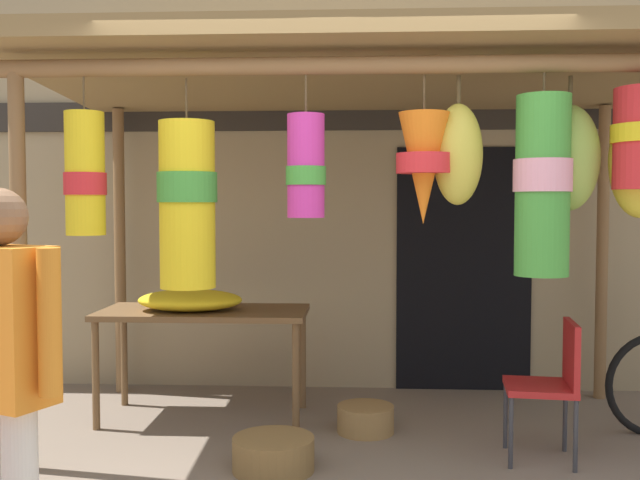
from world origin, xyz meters
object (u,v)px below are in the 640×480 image
at_px(wicker_basket_spare, 273,454).
at_px(folding_chair, 553,377).
at_px(display_table, 204,321).
at_px(vendor_in_orange, 1,363).
at_px(wicker_basket_by_table, 365,419).
at_px(flower_heap_on_table, 192,300).

bearing_deg(wicker_basket_spare, folding_chair, 8.67).
distance_m(display_table, vendor_in_orange, 2.48).
distance_m(wicker_basket_spare, vendor_in_orange, 1.89).
bearing_deg(display_table, vendor_in_orange, -95.62).
relative_size(wicker_basket_by_table, vendor_in_orange, 0.24).
distance_m(display_table, flower_heap_on_table, 0.18).
height_order(folding_chair, vendor_in_orange, vendor_in_orange).
bearing_deg(vendor_in_orange, wicker_basket_by_table, 57.59).
relative_size(flower_heap_on_table, folding_chair, 0.88).
bearing_deg(flower_heap_on_table, folding_chair, -16.40).
height_order(flower_heap_on_table, wicker_basket_spare, flower_heap_on_table).
xyz_separation_m(display_table, folding_chair, (2.26, -0.74, -0.20)).
bearing_deg(display_table, folding_chair, -18.18).
height_order(flower_heap_on_table, folding_chair, flower_heap_on_table).
xyz_separation_m(wicker_basket_spare, vendor_in_orange, (-0.85, -1.47, 0.84)).
bearing_deg(vendor_in_orange, flower_heap_on_table, 85.99).
bearing_deg(display_table, flower_heap_on_table, -143.04).
distance_m(flower_heap_on_table, folding_chair, 2.46).
xyz_separation_m(flower_heap_on_table, wicker_basket_spare, (0.69, -0.94, -0.76)).
bearing_deg(wicker_basket_by_table, flower_heap_on_table, 170.18).
distance_m(display_table, wicker_basket_spare, 1.32).
bearing_deg(folding_chair, display_table, 161.82).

